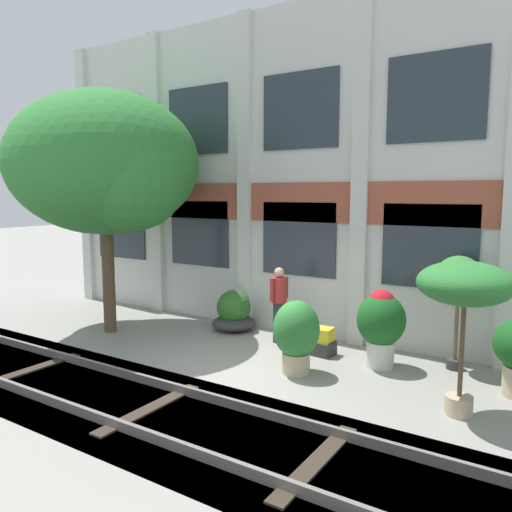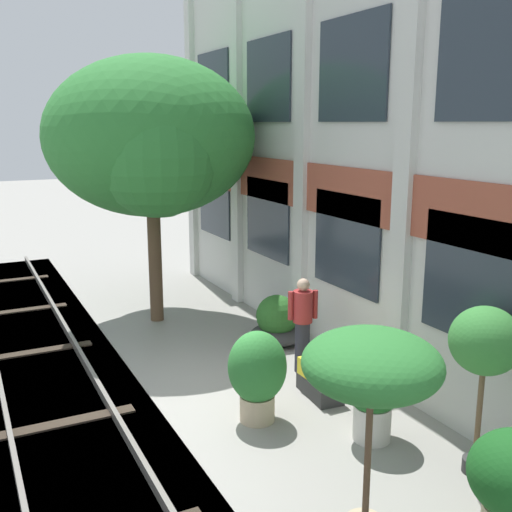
% 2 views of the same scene
% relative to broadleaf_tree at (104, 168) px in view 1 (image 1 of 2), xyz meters
% --- Properties ---
extents(ground_plane, '(80.00, 80.00, 0.00)m').
position_rel_broadleaf_tree_xyz_m(ground_plane, '(3.90, -0.43, -3.89)').
color(ground_plane, gray).
extents(apartment_facade, '(15.09, 0.64, 7.54)m').
position_rel_broadleaf_tree_xyz_m(apartment_facade, '(3.90, 2.51, -0.13)').
color(apartment_facade, silver).
rests_on(apartment_facade, ground).
extents(rail_tracks, '(22.73, 2.80, 0.43)m').
position_rel_broadleaf_tree_xyz_m(rail_tracks, '(3.90, -2.68, -4.03)').
color(rail_tracks, '#5B5449').
rests_on(rail_tracks, ground).
extents(broadleaf_tree, '(4.58, 4.36, 5.65)m').
position_rel_broadleaf_tree_xyz_m(broadleaf_tree, '(0.00, 0.00, 0.00)').
color(broadleaf_tree, brown).
rests_on(broadleaf_tree, ground).
extents(potted_plant_square_trough, '(0.92, 0.50, 0.56)m').
position_rel_broadleaf_tree_xyz_m(potted_plant_square_trough, '(4.85, 1.16, -3.63)').
color(potted_plant_square_trough, '#333333').
rests_on(potted_plant_square_trough, ground).
extents(potted_plant_low_pan, '(0.86, 0.86, 2.16)m').
position_rel_broadleaf_tree_xyz_m(potted_plant_low_pan, '(7.53, 1.74, -2.20)').
color(potted_plant_low_pan, '#333333').
rests_on(potted_plant_low_pan, ground).
extents(potted_plant_tall_urn, '(1.38, 1.38, 2.33)m').
position_rel_broadleaf_tree_xyz_m(potted_plant_tall_urn, '(7.99, -0.30, -1.96)').
color(potted_plant_tall_urn, tan).
rests_on(potted_plant_tall_urn, ground).
extents(potted_plant_glazed_jar, '(0.86, 0.86, 1.37)m').
position_rel_broadleaf_tree_xyz_m(potted_plant_glazed_jar, '(5.11, -0.09, -3.13)').
color(potted_plant_glazed_jar, tan).
rests_on(potted_plant_glazed_jar, ground).
extents(potted_plant_stone_basin, '(0.92, 0.92, 1.51)m').
position_rel_broadleaf_tree_xyz_m(potted_plant_stone_basin, '(6.30, 1.08, -3.01)').
color(potted_plant_stone_basin, beige).
rests_on(potted_plant_stone_basin, ground).
extents(potted_plant_wide_bowl, '(1.06, 1.06, 0.98)m').
position_rel_broadleaf_tree_xyz_m(potted_plant_wide_bowl, '(2.45, 1.69, -3.49)').
color(potted_plant_wide_bowl, '#333333').
rests_on(potted_plant_wide_bowl, ground).
extents(resident_by_doorway, '(0.34, 0.51, 1.69)m').
position_rel_broadleaf_tree_xyz_m(resident_by_doorway, '(3.87, 1.42, -2.98)').
color(resident_by_doorway, '#282833').
rests_on(resident_by_doorway, ground).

